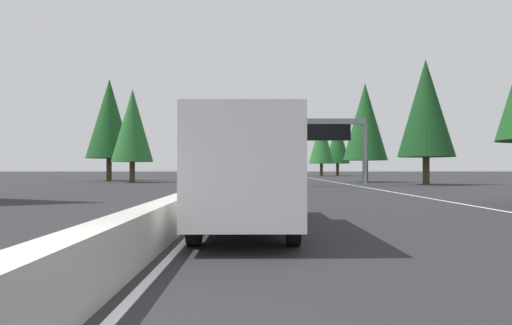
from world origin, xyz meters
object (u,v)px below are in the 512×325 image
at_px(box_truck_distant_b, 246,170).
at_px(conifer_right_near, 426,108).
at_px(minivan_mid_left, 267,171).
at_px(sign_gantry_overhead, 300,132).
at_px(bus_mid_center, 252,168).
at_px(sedan_far_left, 253,176).
at_px(pickup_near_center, 252,172).
at_px(conifer_right_far, 321,141).
at_px(conifer_right_distant, 338,142).
at_px(conifer_left_near, 132,126).
at_px(conifer_right_mid, 365,122).
at_px(conifer_left_mid, 109,119).

bearing_deg(box_truck_distant_b, conifer_right_near, -28.80).
bearing_deg(conifer_right_near, box_truck_distant_b, 151.20).
bearing_deg(minivan_mid_left, sign_gantry_overhead, -179.50).
bearing_deg(sign_gantry_overhead, bus_mid_center, 61.30).
height_order(bus_mid_center, sedan_far_left, bus_mid_center).
xyz_separation_m(pickup_near_center, conifer_right_far, (9.92, -14.66, 6.48)).
distance_m(conifer_right_distant, conifer_left_near, 57.08).
bearing_deg(conifer_right_distant, box_truck_distant_b, 167.48).
distance_m(pickup_near_center, conifer_right_mid, 34.17).
height_order(box_truck_distant_b, conifer_right_far, conifer_right_far).
height_order(conifer_right_far, conifer_left_mid, conifer_left_mid).
xyz_separation_m(sedan_far_left, conifer_right_mid, (-3.35, -13.51, 6.57)).
height_order(bus_mid_center, conifer_right_distant, conifer_right_distant).
height_order(minivan_mid_left, conifer_right_near, conifer_right_near).
bearing_deg(bus_mid_center, box_truck_distant_b, 179.89).
distance_m(sign_gantry_overhead, conifer_right_near, 14.21).
height_order(sedan_far_left, conifer_left_mid, conifer_left_mid).
relative_size(conifer_left_near, conifer_left_mid, 0.81).
distance_m(box_truck_distant_b, conifer_left_near, 42.24).
xyz_separation_m(sedan_far_left, conifer_right_near, (-11.76, -17.51, 7.06)).
bearing_deg(box_truck_distant_b, pickup_near_center, -0.05).
relative_size(pickup_near_center, sedan_far_left, 1.27).
bearing_deg(conifer_right_distant, bus_mid_center, 161.15).
distance_m(pickup_near_center, conifer_left_mid, 32.17).
height_order(sign_gantry_overhead, minivan_mid_left, sign_gantry_overhead).
relative_size(minivan_mid_left, conifer_left_mid, 0.37).
distance_m(minivan_mid_left, conifer_right_near, 68.30).
bearing_deg(conifer_right_far, conifer_left_near, 145.43).
relative_size(conifer_right_near, conifer_right_distant, 1.03).
relative_size(sign_gantry_overhead, conifer_right_far, 1.04).
bearing_deg(sedan_far_left, conifer_right_mid, -103.93).
distance_m(bus_mid_center, conifer_right_near, 18.73).
height_order(sedan_far_left, conifer_right_near, conifer_right_near).
xyz_separation_m(conifer_right_mid, conifer_left_mid, (5.80, 32.62, 1.01)).
bearing_deg(sedan_far_left, conifer_right_near, -123.87).
relative_size(minivan_mid_left, conifer_right_far, 0.41).
distance_m(box_truck_distant_b, conifer_left_mid, 50.53).
xyz_separation_m(conifer_right_near, conifer_right_far, (49.02, 2.96, -0.35)).
xyz_separation_m(bus_mid_center, sedan_far_left, (13.66, -0.12, -1.03)).
distance_m(bus_mid_center, minivan_mid_left, 68.55).
height_order(minivan_mid_left, sedan_far_left, minivan_mid_left).
relative_size(sedan_far_left, conifer_right_distant, 0.36).
bearing_deg(pickup_near_center, conifer_left_near, 156.12).
bearing_deg(sign_gantry_overhead, minivan_mid_left, 0.50).
height_order(conifer_right_mid, conifer_left_near, conifer_right_mid).
xyz_separation_m(conifer_right_mid, conifer_right_distant, (45.46, -5.42, 0.27)).
bearing_deg(conifer_right_far, conifer_left_mid, 135.97).
bearing_deg(bus_mid_center, conifer_right_mid, -52.89).
relative_size(box_truck_distant_b, conifer_left_mid, 0.63).
height_order(box_truck_distant_b, sedan_far_left, box_truck_distant_b).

